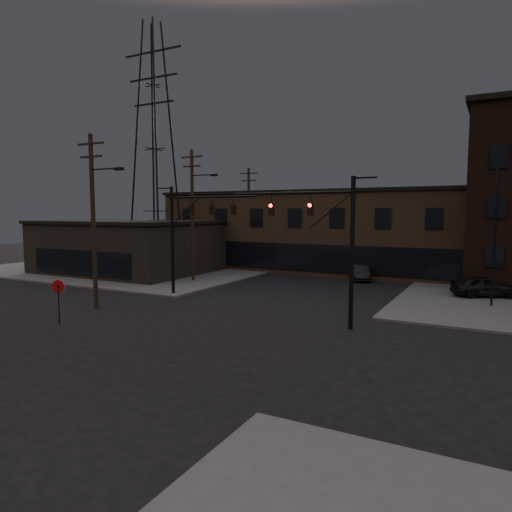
{
  "coord_description": "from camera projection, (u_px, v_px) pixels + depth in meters",
  "views": [
    {
      "loc": [
        13.16,
        -18.69,
        6.18
      ],
      "look_at": [
        0.26,
        5.6,
        3.5
      ],
      "focal_mm": 32.0,
      "sensor_mm": 36.0,
      "label": 1
    }
  ],
  "objects": [
    {
      "name": "ground",
      "position": [
        200.0,
        334.0,
        23.17
      ],
      "size": [
        140.0,
        140.0,
        0.0
      ],
      "primitive_type": "plane",
      "color": "black",
      "rests_on": "ground"
    },
    {
      "name": "sidewalk_nw",
      "position": [
        153.0,
        265.0,
        52.78
      ],
      "size": [
        30.0,
        30.0,
        0.15
      ],
      "primitive_type": "cube",
      "color": "#474744",
      "rests_on": "ground"
    },
    {
      "name": "building_row",
      "position": [
        355.0,
        233.0,
        47.4
      ],
      "size": [
        40.0,
        12.0,
        8.0
      ],
      "primitive_type": "cube",
      "color": "brown",
      "rests_on": "ground"
    },
    {
      "name": "building_left",
      "position": [
        128.0,
        248.0,
        46.33
      ],
      "size": [
        16.0,
        12.0,
        5.0
      ],
      "primitive_type": "cube",
      "color": "black",
      "rests_on": "ground"
    },
    {
      "name": "traffic_signal_near",
      "position": [
        331.0,
        235.0,
        24.15
      ],
      "size": [
        7.12,
        0.24,
        8.0
      ],
      "color": "black",
      "rests_on": "ground"
    },
    {
      "name": "traffic_signal_far",
      "position": [
        186.0,
        228.0,
        32.86
      ],
      "size": [
        7.12,
        0.24,
        8.0
      ],
      "color": "black",
      "rests_on": "ground"
    },
    {
      "name": "stop_sign",
      "position": [
        58.0,
        291.0,
        24.99
      ],
      "size": [
        0.72,
        0.33,
        2.48
      ],
      "color": "black",
      "rests_on": "ground"
    },
    {
      "name": "utility_pole_near",
      "position": [
        94.0,
        217.0,
        28.77
      ],
      "size": [
        3.7,
        0.28,
        11.0
      ],
      "color": "black",
      "rests_on": "ground"
    },
    {
      "name": "utility_pole_mid",
      "position": [
        193.0,
        212.0,
        39.76
      ],
      "size": [
        3.7,
        0.28,
        11.5
      ],
      "color": "black",
      "rests_on": "ground"
    },
    {
      "name": "utility_pole_far",
      "position": [
        249.0,
        215.0,
        50.83
      ],
      "size": [
        2.2,
        0.28,
        11.0
      ],
      "color": "black",
      "rests_on": "ground"
    },
    {
      "name": "transmission_tower",
      "position": [
        154.0,
        149.0,
        46.19
      ],
      "size": [
        7.0,
        7.0,
        25.0
      ],
      "primitive_type": null,
      "color": "black",
      "rests_on": "ground"
    },
    {
      "name": "lot_light_a",
      "position": [
        496.0,
        222.0,
        28.87
      ],
      "size": [
        1.5,
        0.28,
        9.14
      ],
      "color": "black",
      "rests_on": "ground"
    },
    {
      "name": "parked_car_lot_a",
      "position": [
        484.0,
        286.0,
        32.35
      ],
      "size": [
        4.76,
        3.45,
        1.51
      ],
      "primitive_type": "imported",
      "rotation": [
        0.0,
        0.0,
        2.0
      ],
      "color": "black",
      "rests_on": "sidewalk_ne"
    },
    {
      "name": "car_crossing",
      "position": [
        360.0,
        273.0,
        41.17
      ],
      "size": [
        2.77,
        4.44,
        1.38
      ],
      "primitive_type": "imported",
      "rotation": [
        0.0,
        0.0,
        0.34
      ],
      "color": "black",
      "rests_on": "ground"
    }
  ]
}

